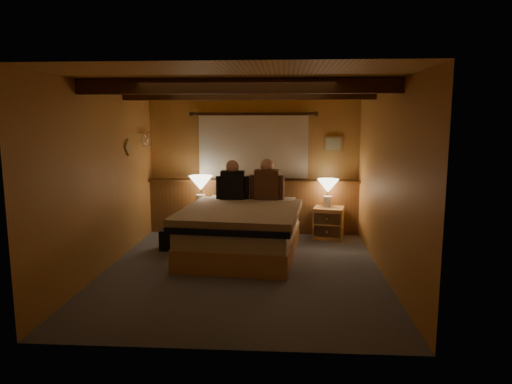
# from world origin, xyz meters

# --- Properties ---
(floor) EXTENTS (4.20, 4.20, 0.00)m
(floor) POSITION_xyz_m (0.00, 0.00, 0.00)
(floor) COLOR #4F535E
(floor) RESTS_ON ground
(ceiling) EXTENTS (4.20, 4.20, 0.00)m
(ceiling) POSITION_xyz_m (0.00, 0.00, 2.40)
(ceiling) COLOR #E4B155
(ceiling) RESTS_ON wall_back
(wall_back) EXTENTS (3.60, 0.00, 3.60)m
(wall_back) POSITION_xyz_m (0.00, 2.10, 1.20)
(wall_back) COLOR #C98648
(wall_back) RESTS_ON floor
(wall_left) EXTENTS (0.00, 4.20, 4.20)m
(wall_left) POSITION_xyz_m (-1.80, 0.00, 1.20)
(wall_left) COLOR #C98648
(wall_left) RESTS_ON floor
(wall_right) EXTENTS (0.00, 4.20, 4.20)m
(wall_right) POSITION_xyz_m (1.80, 0.00, 1.20)
(wall_right) COLOR #C98648
(wall_right) RESTS_ON floor
(wall_front) EXTENTS (3.60, 0.00, 3.60)m
(wall_front) POSITION_xyz_m (0.00, -2.10, 1.20)
(wall_front) COLOR #C98648
(wall_front) RESTS_ON floor
(wainscot) EXTENTS (3.60, 0.23, 0.94)m
(wainscot) POSITION_xyz_m (0.00, 2.04, 0.49)
(wainscot) COLOR brown
(wainscot) RESTS_ON wall_back
(curtain_window) EXTENTS (2.18, 0.09, 1.11)m
(curtain_window) POSITION_xyz_m (0.00, 2.03, 1.52)
(curtain_window) COLOR #402210
(curtain_window) RESTS_ON wall_back
(ceiling_beams) EXTENTS (3.60, 1.65, 0.16)m
(ceiling_beams) POSITION_xyz_m (0.00, 0.15, 2.31)
(ceiling_beams) COLOR #402210
(ceiling_beams) RESTS_ON ceiling
(coat_rail) EXTENTS (0.05, 0.55, 0.24)m
(coat_rail) POSITION_xyz_m (-1.72, 1.58, 1.67)
(coat_rail) COLOR white
(coat_rail) RESTS_ON wall_left
(framed_print) EXTENTS (0.30, 0.04, 0.25)m
(framed_print) POSITION_xyz_m (1.35, 2.08, 1.55)
(framed_print) COLOR #A38951
(framed_print) RESTS_ON wall_back
(bed) EXTENTS (1.80, 2.22, 0.71)m
(bed) POSITION_xyz_m (-0.07, 0.70, 0.37)
(bed) COLOR tan
(bed) RESTS_ON floor
(nightstand_left) EXTENTS (0.52, 0.48, 0.51)m
(nightstand_left) POSITION_xyz_m (-0.88, 1.76, 0.26)
(nightstand_left) COLOR tan
(nightstand_left) RESTS_ON floor
(nightstand_right) EXTENTS (0.55, 0.51, 0.52)m
(nightstand_right) POSITION_xyz_m (1.27, 1.75, 0.26)
(nightstand_right) COLOR tan
(nightstand_right) RESTS_ON floor
(lamp_left) EXTENTS (0.39, 0.39, 0.51)m
(lamp_left) POSITION_xyz_m (-0.87, 1.76, 0.88)
(lamp_left) COLOR white
(lamp_left) RESTS_ON nightstand_left
(lamp_right) EXTENTS (0.36, 0.36, 0.46)m
(lamp_right) POSITION_xyz_m (1.25, 1.80, 0.85)
(lamp_right) COLOR white
(lamp_right) RESTS_ON nightstand_right
(person_left) EXTENTS (0.53, 0.21, 0.65)m
(person_left) POSITION_xyz_m (-0.29, 1.39, 0.96)
(person_left) COLOR black
(person_left) RESTS_ON bed
(person_right) EXTENTS (0.55, 0.25, 0.67)m
(person_right) POSITION_xyz_m (0.26, 1.41, 0.97)
(person_right) COLOR #492C1D
(person_right) RESTS_ON bed
(duffel_bag) EXTENTS (0.53, 0.34, 0.37)m
(duffel_bag) POSITION_xyz_m (-1.08, 0.95, 0.16)
(duffel_bag) COLOR black
(duffel_bag) RESTS_ON floor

